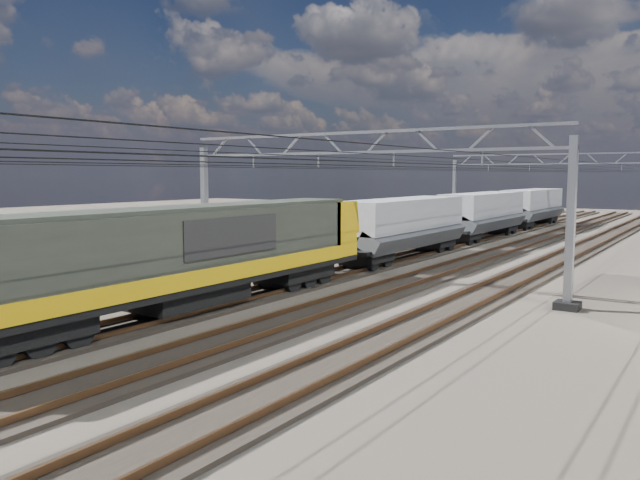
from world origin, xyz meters
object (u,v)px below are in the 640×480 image
Objects in this scene: catenary_gantry_far at (550,188)px; hopper_wagon_lead at (403,223)px; locomotive at (188,252)px; hopper_wagon_mid at (483,212)px; catenary_gantry_mid at (354,202)px; hopper_wagon_third at (532,204)px.

catenary_gantry_far is 27.01m from hopper_wagon_lead.
hopper_wagon_mid is at bearing 90.00° from locomotive.
catenary_gantry_mid is 8.95m from locomotive.
catenary_gantry_mid is 9.48m from hopper_wagon_lead.
locomotive is (-2.00, -8.58, -1.58)m from catenary_gantry_mid.
hopper_wagon_mid is (-2.00, -12.69, -1.67)m from catenary_gantry_far.
hopper_wagon_mid is 1.00× the size of hopper_wagon_third.
locomotive is 1.62× the size of hopper_wagon_lead.
hopper_wagon_lead is 28.40m from hopper_wagon_third.
locomotive is at bearing -92.57° from catenary_gantry_far.
catenary_gantry_mid is 23.46m from hopper_wagon_mid.
hopper_wagon_third is (0.00, 14.20, 0.00)m from hopper_wagon_mid.
hopper_wagon_third is at bearing 90.00° from locomotive.
catenary_gantry_mid is 1.53× the size of hopper_wagon_third.
catenary_gantry_far reaches higher than locomotive.
hopper_wagon_third is at bearing 90.00° from hopper_wagon_mid.
hopper_wagon_lead is at bearing 90.00° from locomotive.
hopper_wagon_third is (-2.00, 37.51, -1.67)m from catenary_gantry_mid.
hopper_wagon_third is at bearing 93.05° from catenary_gantry_mid.
locomotive is 17.70m from hopper_wagon_lead.
locomotive is at bearing -90.00° from hopper_wagon_third.
catenary_gantry_far reaches higher than hopper_wagon_third.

